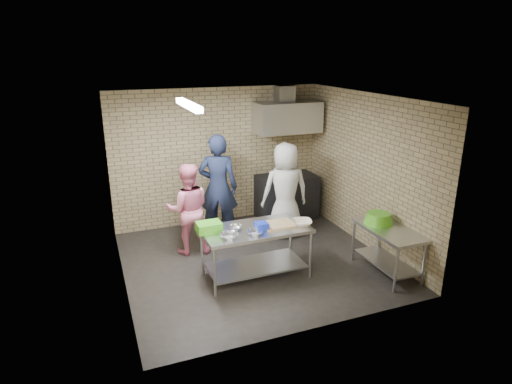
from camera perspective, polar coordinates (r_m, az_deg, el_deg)
floor at (r=7.42m, az=-0.16°, el=-9.01°), size 4.20×4.20×0.00m
ceiling at (r=6.63m, az=-0.18°, el=12.21°), size 4.20×4.20×0.00m
back_wall at (r=8.73m, az=-4.92°, el=4.63°), size 4.20×0.06×2.70m
front_wall at (r=5.20m, az=7.83°, el=-5.13°), size 4.20×0.06×2.70m
left_wall at (r=6.49m, az=-17.74°, el=-1.05°), size 0.06×4.00×2.70m
right_wall at (r=7.88m, az=14.24°, el=2.62°), size 0.06×4.00×2.70m
prep_table at (r=6.80m, az=-0.02°, el=-7.86°), size 1.63×0.81×0.81m
side_counter at (r=7.22m, az=16.69°, el=-7.34°), size 0.60×1.20×0.75m
stove at (r=9.13m, az=4.01°, el=-0.61°), size 1.20×0.70×0.90m
range_hood at (r=8.79m, az=4.10°, el=9.72°), size 1.30×0.60×0.60m
hood_duct at (r=8.87m, az=3.75°, el=12.74°), size 0.35×0.30×0.30m
wall_shelf at (r=9.11m, az=5.29°, el=8.85°), size 0.80×0.20×0.04m
fluorescent_fixture at (r=6.35m, az=-8.80°, el=11.18°), size 0.10×1.25×0.08m
green_crate at (r=6.51m, az=-6.18°, el=-4.59°), size 0.36×0.27×0.14m
blue_tub at (r=6.54m, az=0.71°, el=-4.49°), size 0.18×0.18×0.12m
cutting_board at (r=6.73m, az=2.83°, el=-4.23°), size 0.50×0.38×0.03m
mixing_bowl_a at (r=6.29m, az=-3.62°, el=-5.75°), size 0.32×0.32×0.06m
mixing_bowl_b at (r=6.57m, az=-2.62°, el=-4.67°), size 0.25×0.25×0.06m
mixing_bowl_c at (r=6.40m, az=-0.14°, el=-5.32°), size 0.30×0.30×0.06m
ceramic_bowl at (r=6.76m, az=6.00°, el=-4.00°), size 0.40×0.40×0.08m
green_basin at (r=7.21m, az=15.70°, el=-3.30°), size 0.46×0.46×0.17m
bottle_green at (r=9.16m, az=6.16°, el=9.48°), size 0.06×0.06×0.15m
man_navy at (r=8.00m, az=-4.97°, el=0.62°), size 0.85×0.72×1.97m
woman_pink at (r=7.53m, az=-8.87°, el=-2.21°), size 0.86×0.72×1.59m
woman_white at (r=8.10m, az=3.84°, el=0.21°), size 0.95×0.69×1.79m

